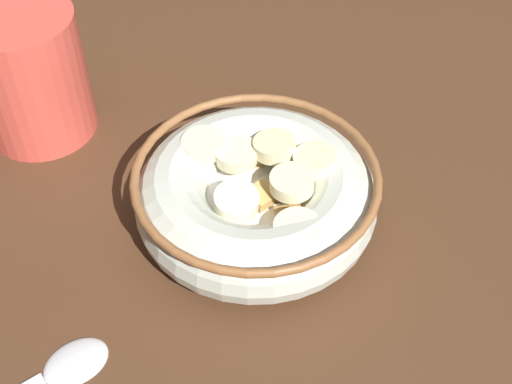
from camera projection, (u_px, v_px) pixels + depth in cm
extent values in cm
cube|color=#472B19|center=(256.00, 231.00, 48.40)|extent=(111.88, 111.88, 2.00)
cylinder|color=beige|center=(256.00, 219.00, 47.45)|extent=(8.81, 8.81, 0.60)
torus|color=beige|center=(256.00, 198.00, 45.88)|extent=(16.02, 16.02, 4.88)
torus|color=brown|center=(256.00, 175.00, 44.32)|extent=(16.13, 16.13, 0.60)
cylinder|color=white|center=(256.00, 195.00, 45.66)|extent=(13.09, 13.09, 0.40)
cube|color=#AD7F42|center=(201.00, 153.00, 47.43)|extent=(2.33, 2.29, 1.00)
cube|color=tan|center=(328.00, 173.00, 46.20)|extent=(2.20, 2.17, 0.87)
cube|color=#AD7F42|center=(289.00, 219.00, 43.51)|extent=(2.33, 2.30, 0.96)
cube|color=#AD7F42|center=(298.00, 143.00, 47.92)|extent=(1.89, 1.82, 0.95)
cube|color=tan|center=(291.00, 185.00, 45.26)|extent=(2.44, 2.44, 0.88)
cube|color=tan|center=(246.00, 158.00, 47.29)|extent=(2.12, 2.06, 0.97)
cube|color=tan|center=(224.00, 154.00, 47.49)|extent=(1.86, 1.80, 0.92)
cube|color=#AD7F42|center=(255.00, 141.00, 48.22)|extent=(2.40, 2.37, 0.98)
cube|color=tan|center=(259.00, 197.00, 44.54)|extent=(1.95, 2.01, 0.95)
cube|color=#AD7F42|center=(180.00, 219.00, 43.48)|extent=(2.21, 2.20, 0.81)
cylinder|color=beige|center=(292.00, 182.00, 43.62)|extent=(3.89, 3.88, 1.05)
cylinder|color=beige|center=(274.00, 146.00, 45.98)|extent=(3.93, 4.00, 1.32)
cylinder|color=#F9EFC6|center=(236.00, 201.00, 43.29)|extent=(3.53, 3.59, 1.36)
cylinder|color=#F4EABC|center=(236.00, 154.00, 46.03)|extent=(4.07, 4.06, 1.20)
cylinder|color=#F4EABC|center=(304.00, 226.00, 41.84)|extent=(3.97, 3.94, 1.23)
cylinder|color=beige|center=(203.00, 145.00, 46.32)|extent=(4.08, 4.05, 1.22)
cylinder|color=beige|center=(315.00, 160.00, 45.32)|extent=(3.71, 3.74, 1.33)
ellipsoid|color=silver|center=(75.00, 359.00, 40.03)|extent=(4.20, 3.28, 0.80)
cylinder|color=#D84C3F|center=(29.00, 75.00, 50.83)|extent=(8.33, 8.33, 9.89)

